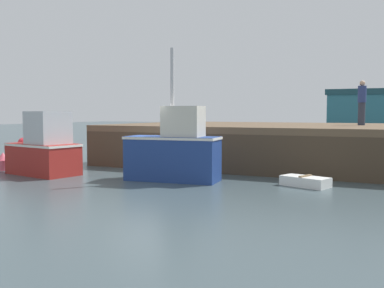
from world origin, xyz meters
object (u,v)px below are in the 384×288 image
at_px(rowboat, 305,181).
at_px(mooring_buoy_foreground, 3,162).
at_px(dockworker, 362,103).
at_px(fishing_boat_near_left, 44,149).
at_px(fishing_boat_near_right, 174,151).

xyz_separation_m(rowboat, mooring_buoy_foreground, (-11.36, -1.10, 0.16)).
bearing_deg(dockworker, fishing_boat_near_left, -143.35).
xyz_separation_m(dockworker, mooring_buoy_foreground, (-12.44, -7.30, -2.33)).
relative_size(fishing_boat_near_right, mooring_buoy_foreground, 6.24).
height_order(fishing_boat_near_left, mooring_buoy_foreground, fishing_boat_near_left).
relative_size(fishing_boat_near_left, rowboat, 1.96).
bearing_deg(fishing_boat_near_left, mooring_buoy_foreground, 174.15).
bearing_deg(dockworker, fishing_boat_near_right, -127.14).
distance_m(rowboat, mooring_buoy_foreground, 11.41).
bearing_deg(mooring_buoy_foreground, rowboat, 5.52).
relative_size(fishing_boat_near_right, dockworker, 2.33).
bearing_deg(mooring_buoy_foreground, dockworker, 30.39).
xyz_separation_m(fishing_boat_near_right, mooring_buoy_foreground, (-7.25, -0.44, -0.67)).
bearing_deg(fishing_boat_near_left, fishing_boat_near_right, 7.80).
height_order(fishing_boat_near_right, rowboat, fishing_boat_near_right).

